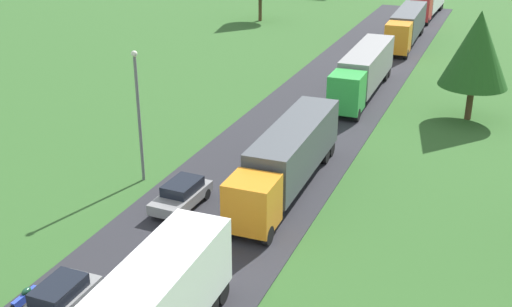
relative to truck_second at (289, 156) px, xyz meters
name	(u,v)px	position (x,y,z in m)	size (l,w,h in m)	color
road	(196,238)	(-2.43, -7.17, -2.09)	(10.00, 140.00, 0.06)	#2B2B30
lane_marking_centre	(174,261)	(-2.43, -9.46, -2.06)	(0.16, 123.86, 0.01)	white
truck_second	(289,156)	(0.00, 0.00, 0.00)	(2.68, 13.48, 3.60)	orange
truck_third	(364,70)	(-0.15, 19.32, 0.06)	(2.69, 14.26, 3.70)	green
truck_fourth	(407,25)	(-0.01, 39.21, 0.03)	(2.89, 14.69, 3.61)	orange
truck_fifth	(428,1)	(-0.11, 56.39, -0.04)	(2.75, 13.78, 3.47)	red
car_second	(58,301)	(-4.73, -15.01, -1.25)	(1.74, 4.02, 1.56)	gray
car_third	(182,194)	(-4.68, -4.44, -1.29)	(1.97, 4.22, 1.48)	gray
motorcycle_courier	(25,299)	(-6.44, -15.06, -1.58)	(0.28, 1.94, 0.91)	black
lamppost_second	(139,110)	(-8.56, -2.11, 2.35)	(0.36, 0.36, 8.00)	slate
tree_elm	(477,49)	(8.70, 16.58, 3.30)	(5.08, 5.08, 8.24)	#513823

